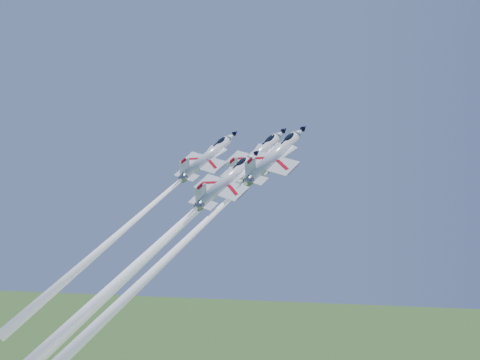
% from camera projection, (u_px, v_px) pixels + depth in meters
% --- Properties ---
extents(jet_lead, '(28.48, 41.06, 44.43)m').
position_uv_depth(jet_lead, '(182.00, 225.00, 93.72)').
color(jet_lead, white).
extents(jet_left, '(24.23, 34.67, 37.43)m').
position_uv_depth(jet_left, '(142.00, 214.00, 92.65)').
color(jet_left, white).
extents(jet_right, '(29.14, 42.23, 45.77)m').
position_uv_depth(jet_right, '(192.00, 235.00, 85.30)').
color(jet_right, white).
extents(jet_slot, '(24.50, 34.85, 37.55)m').
position_uv_depth(jet_slot, '(157.00, 244.00, 84.08)').
color(jet_slot, white).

